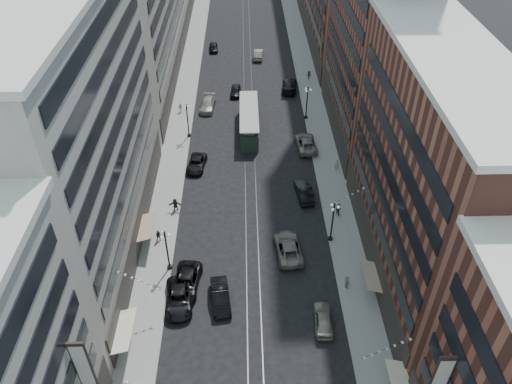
{
  "coord_description": "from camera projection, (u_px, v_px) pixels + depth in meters",
  "views": [
    {
      "loc": [
        -0.59,
        -9.94,
        41.33
      ],
      "look_at": [
        0.54,
        35.1,
        5.0
      ],
      "focal_mm": 35.0,
      "sensor_mm": 36.0,
      "label": 1
    }
  ],
  "objects": [
    {
      "name": "car_14",
      "position": [
        258.0,
        54.0,
        98.32
      ],
      "size": [
        2.06,
        4.91,
        1.58
      ],
      "primitive_type": "imported",
      "rotation": [
        0.0,
        0.0,
        3.06
      ],
      "color": "slate",
      "rests_on": "ground"
    },
    {
      "name": "lamppost_sw_far",
      "position": [
        167.0,
        249.0,
        53.36
      ],
      "size": [
        1.03,
        1.14,
        5.52
      ],
      "color": "black",
      "rests_on": "sidewalk_west"
    },
    {
      "name": "car_13",
      "position": [
        235.0,
        91.0,
        86.5
      ],
      "size": [
        1.97,
        4.28,
        1.42
      ],
      "primitive_type": "imported",
      "rotation": [
        0.0,
        0.0,
        -0.07
      ],
      "color": "black",
      "rests_on": "ground"
    },
    {
      "name": "building_west_mid",
      "position": [
        83.0,
        138.0,
        50.26
      ],
      "size": [
        8.0,
        36.0,
        28.0
      ],
      "primitive_type": "cube",
      "color": "#9A9789",
      "rests_on": "ground"
    },
    {
      "name": "pedestrian_7",
      "position": [
        338.0,
        209.0,
        61.69
      ],
      "size": [
        0.84,
        0.87,
        1.61
      ],
      "primitive_type": "imported",
      "rotation": [
        0.0,
        0.0,
        2.31
      ],
      "color": "black",
      "rests_on": "sidewalk_east"
    },
    {
      "name": "car_extra_0",
      "position": [
        288.0,
        247.0,
        56.66
      ],
      "size": [
        3.37,
        6.36,
        1.7
      ],
      "primitive_type": "imported",
      "rotation": [
        0.0,
        0.0,
        3.23
      ],
      "color": "slate",
      "rests_on": "ground"
    },
    {
      "name": "car_11",
      "position": [
        306.0,
        143.0,
        73.48
      ],
      "size": [
        3.13,
        6.19,
        1.68
      ],
      "primitive_type": "imported",
      "rotation": [
        0.0,
        0.0,
        3.2
      ],
      "color": "slate",
      "rests_on": "ground"
    },
    {
      "name": "ground",
      "position": [
        249.0,
        119.0,
        80.39
      ],
      "size": [
        220.0,
        220.0,
        0.0
      ],
      "primitive_type": "plane",
      "color": "black",
      "rests_on": "ground"
    },
    {
      "name": "pedestrian_2",
      "position": [
        159.0,
        236.0,
        58.07
      ],
      "size": [
        0.76,
        0.46,
        1.5
      ],
      "primitive_type": "imported",
      "rotation": [
        0.0,
        0.0,
        -0.09
      ],
      "color": "black",
      "rests_on": "sidewalk_west"
    },
    {
      "name": "rail_west",
      "position": [
        244.0,
        90.0,
        88.15
      ],
      "size": [
        0.12,
        180.0,
        0.02
      ],
      "primitive_type": "cube",
      "color": "#2D2D33",
      "rests_on": "ground"
    },
    {
      "name": "car_5",
      "position": [
        221.0,
        297.0,
        51.19
      ],
      "size": [
        2.42,
        5.26,
        1.67
      ],
      "primitive_type": "imported",
      "rotation": [
        0.0,
        0.0,
        0.13
      ],
      "color": "black",
      "rests_on": "ground"
    },
    {
      "name": "car_2",
      "position": [
        179.0,
        298.0,
        51.06
      ],
      "size": [
        3.1,
        5.96,
        1.6
      ],
      "primitive_type": "imported",
      "rotation": [
        0.0,
        0.0,
        0.08
      ],
      "color": "black",
      "rests_on": "ground"
    },
    {
      "name": "lamppost_se_far",
      "position": [
        333.0,
        221.0,
        56.83
      ],
      "size": [
        1.03,
        1.14,
        5.52
      ],
      "color": "black",
      "rests_on": "sidewalk_east"
    },
    {
      "name": "car_extra_1",
      "position": [
        186.0,
        282.0,
        52.68
      ],
      "size": [
        3.38,
        6.18,
        1.64
      ],
      "primitive_type": "imported",
      "rotation": [
        0.0,
        0.0,
        -0.11
      ],
      "color": "black",
      "rests_on": "ground"
    },
    {
      "name": "sidewalk_west",
      "position": [
        186.0,
        91.0,
        87.91
      ],
      "size": [
        4.0,
        180.0,
        0.15
      ],
      "primitive_type": "cube",
      "color": "gray",
      "rests_on": "ground"
    },
    {
      "name": "pedestrian_6",
      "position": [
        180.0,
        108.0,
        81.52
      ],
      "size": [
        0.95,
        0.56,
        1.52
      ],
      "primitive_type": "imported",
      "rotation": [
        0.0,
        0.0,
        3.32
      ],
      "color": "#B4A695",
      "rests_on": "sidewalk_west"
    },
    {
      "name": "rail_east",
      "position": [
        252.0,
        90.0,
        88.18
      ],
      "size": [
        0.12,
        180.0,
        0.02
      ],
      "primitive_type": "cube",
      "color": "#2D2D33",
      "rests_on": "ground"
    },
    {
      "name": "pedestrian_9",
      "position": [
        309.0,
        75.0,
        90.79
      ],
      "size": [
        1.1,
        0.72,
        1.57
      ],
      "primitive_type": "imported",
      "rotation": [
        0.0,
        0.0,
        -0.33
      ],
      "color": "black",
      "rests_on": "sidewalk_east"
    },
    {
      "name": "car_8",
      "position": [
        208.0,
        104.0,
        82.6
      ],
      "size": [
        2.76,
        5.78,
        1.62
      ],
      "primitive_type": "imported",
      "rotation": [
        0.0,
        0.0,
        -0.09
      ],
      "color": "gray",
      "rests_on": "ground"
    },
    {
      "name": "car_4",
      "position": [
        323.0,
        319.0,
        49.07
      ],
      "size": [
        2.01,
        4.56,
        1.53
      ],
      "primitive_type": "imported",
      "rotation": [
        0.0,
        0.0,
        3.1
      ],
      "color": "slate",
      "rests_on": "ground"
    },
    {
      "name": "streetcar",
      "position": [
        249.0,
        121.0,
        76.78
      ],
      "size": [
        2.81,
        12.69,
        3.51
      ],
      "color": "#213428",
      "rests_on": "ground"
    },
    {
      "name": "pedestrian_4",
      "position": [
        347.0,
        282.0,
        52.47
      ],
      "size": [
        0.71,
        1.1,
        1.73
      ],
      "primitive_type": "imported",
      "rotation": [
        0.0,
        0.0,
        1.84
      ],
      "color": "#A39887",
      "rests_on": "sidewalk_east"
    },
    {
      "name": "pedestrian_5",
      "position": [
        175.0,
        205.0,
        62.26
      ],
      "size": [
        1.63,
        0.48,
        1.75
      ],
      "primitive_type": "imported",
      "rotation": [
        0.0,
        0.0,
        0.01
      ],
      "color": "black",
      "rests_on": "sidewalk_west"
    },
    {
      "name": "lamppost_sw_mid",
      "position": [
        188.0,
        119.0,
        74.37
      ],
      "size": [
        1.03,
        1.14,
        5.52
      ],
      "color": "black",
      "rests_on": "sidewalk_west"
    },
    {
      "name": "building_east_mid",
      "position": [
        428.0,
        179.0,
        48.28
      ],
      "size": [
        8.0,
        30.0,
        24.0
      ],
      "primitive_type": "cube",
      "color": "brown",
      "rests_on": "ground"
    },
    {
      "name": "car_7",
      "position": [
        197.0,
        164.0,
        69.69
      ],
      "size": [
        2.92,
        5.25,
        1.39
      ],
      "primitive_type": "imported",
      "rotation": [
        0.0,
        0.0,
        -0.13
      ],
      "color": "black",
      "rests_on": "ground"
    },
    {
      "name": "car_10",
      "position": [
        304.0,
        192.0,
        64.54
      ],
      "size": [
        2.33,
        5.25,
        1.68
      ],
      "primitive_type": "imported",
      "rotation": [
        0.0,
        0.0,
        3.25
      ],
      "color": "black",
      "rests_on": "ground"
    },
    {
      "name": "pedestrian_8",
      "position": [
        337.0,
        164.0,
        68.95
      ],
      "size": [
        0.67,
        0.46,
        1.77
      ],
      "primitive_type": "imported",
      "rotation": [
        0.0,
        0.0,
        3.09
      ],
      "color": "#ABA48E",
      "rests_on": "sidewalk_east"
    },
    {
      "name": "sidewalk_east",
      "position": [
        310.0,
        89.0,
        88.34
      ],
      "size": [
        4.0,
        180.0,
        0.15
      ],
      "primitive_type": "cube",
      "color": "gray",
      "rests_on": "ground"
    },
    {
      "name": "car_12",
      "position": [
        289.0,
        85.0,
        87.84
      ],
      "size": [
        3.25,
        6.37,
        1.77
      ],
      "primitive_type": "imported",
      "rotation": [
        0.0,
        0.0,
        3.01
      ],
      "color": "black",
      "rests_on": "ground"
    },
    {
      "name": "car_9",
      "position": [
        213.0,
        47.0,
        101.25
      ],
      "size": [
        1.9,
        4.24,
        1.41
      ],
      "primitive_type": "imported",
      "rotation": [
        0.0,
        0.0,
        0.06
      ],
      "color": "black",
      "rests_on": "ground"
    },
    {
      "name": "lamppost_se_mid",
      "position": [
        307.0,
        102.0,
        78.62
      ],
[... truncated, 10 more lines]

